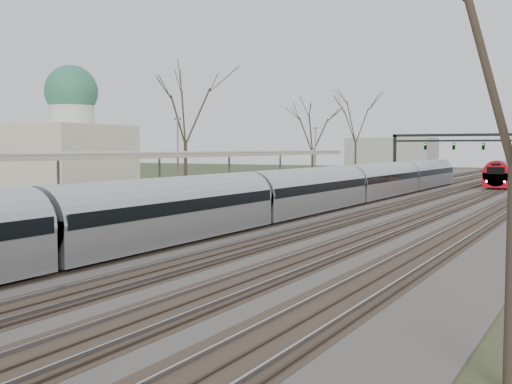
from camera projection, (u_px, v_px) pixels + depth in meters
track_bed at (410, 200)px, 52.16m from camera, size 24.00×160.00×0.22m
platform at (193, 207)px, 41.31m from camera, size 3.50×69.00×1.00m
canopy at (149, 155)px, 37.13m from camera, size 4.10×50.00×3.11m
dome_building at (56, 156)px, 47.62m from camera, size 10.00×8.00×10.30m
signal_gantry at (478, 143)px, 78.02m from camera, size 21.00×0.59×6.08m
tree_west_far at (185, 104)px, 53.79m from camera, size 5.50×5.50×11.33m
train_near at (307, 192)px, 40.94m from camera, size 2.62×75.21×3.05m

